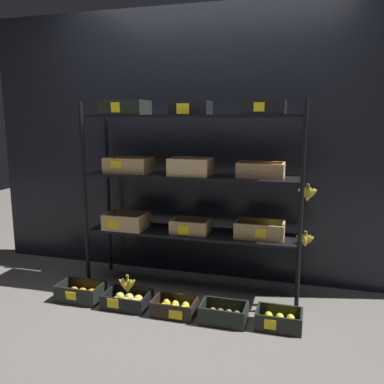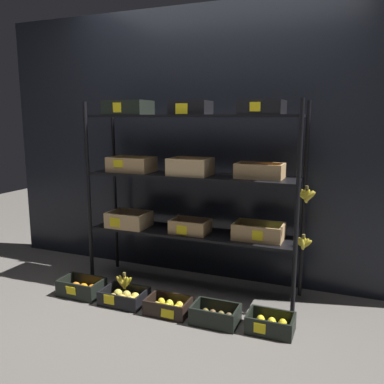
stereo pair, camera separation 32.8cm
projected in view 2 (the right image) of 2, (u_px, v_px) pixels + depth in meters
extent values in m
plane|color=#605B56|center=(192.00, 288.00, 3.43)|extent=(10.00, 10.00, 0.00)
cube|color=black|center=(209.00, 145.00, 3.58)|extent=(4.12, 0.12, 2.36)
cylinder|color=black|center=(89.00, 195.00, 3.43)|extent=(0.03, 0.03, 1.55)
cylinder|color=black|center=(297.00, 213.00, 2.79)|extent=(0.03, 0.03, 1.55)
cylinder|color=black|center=(115.00, 188.00, 3.79)|extent=(0.03, 0.03, 1.55)
cylinder|color=black|center=(304.00, 202.00, 3.16)|extent=(0.03, 0.03, 1.55)
cube|color=black|center=(192.00, 233.00, 3.34)|extent=(1.69, 0.37, 0.02)
cube|color=black|center=(192.00, 176.00, 3.26)|extent=(1.69, 0.37, 0.02)
cube|color=black|center=(192.00, 116.00, 3.17)|extent=(1.69, 0.37, 0.02)
cube|color=tan|center=(129.00, 226.00, 3.49)|extent=(0.34, 0.25, 0.01)
cube|color=tan|center=(122.00, 222.00, 3.38)|extent=(0.34, 0.02, 0.12)
cube|color=tan|center=(136.00, 216.00, 3.59)|extent=(0.34, 0.02, 0.12)
cube|color=tan|center=(113.00, 217.00, 3.54)|extent=(0.02, 0.22, 0.12)
cube|color=tan|center=(146.00, 220.00, 3.42)|extent=(0.02, 0.22, 0.12)
ellipsoid|color=brown|center=(117.00, 221.00, 3.49)|extent=(0.05, 0.05, 0.07)
ellipsoid|color=brown|center=(123.00, 222.00, 3.46)|extent=(0.05, 0.05, 0.07)
ellipsoid|color=brown|center=(130.00, 223.00, 3.44)|extent=(0.05, 0.05, 0.07)
ellipsoid|color=brown|center=(136.00, 223.00, 3.42)|extent=(0.05, 0.05, 0.07)
ellipsoid|color=brown|center=(122.00, 219.00, 3.56)|extent=(0.05, 0.05, 0.07)
ellipsoid|color=brown|center=(128.00, 220.00, 3.54)|extent=(0.05, 0.05, 0.07)
ellipsoid|color=brown|center=(135.00, 221.00, 3.51)|extent=(0.05, 0.05, 0.07)
ellipsoid|color=brown|center=(142.00, 221.00, 3.49)|extent=(0.05, 0.05, 0.07)
cube|color=yellow|center=(115.00, 222.00, 3.39)|extent=(0.09, 0.00, 0.08)
cube|color=tan|center=(191.00, 232.00, 3.31)|extent=(0.31, 0.21, 0.01)
cube|color=tan|center=(186.00, 228.00, 3.21)|extent=(0.31, 0.02, 0.10)
cube|color=tan|center=(195.00, 223.00, 3.39)|extent=(0.31, 0.02, 0.10)
cube|color=tan|center=(174.00, 224.00, 3.35)|extent=(0.02, 0.18, 0.10)
cube|color=tan|center=(207.00, 227.00, 3.24)|extent=(0.02, 0.18, 0.10)
sphere|color=#55205C|center=(179.00, 228.00, 3.30)|extent=(0.05, 0.05, 0.05)
sphere|color=#662347|center=(185.00, 229.00, 3.28)|extent=(0.05, 0.05, 0.05)
sphere|color=#572F51|center=(192.00, 230.00, 3.26)|extent=(0.05, 0.05, 0.05)
sphere|color=#692B5D|center=(199.00, 230.00, 3.24)|extent=(0.05, 0.05, 0.05)
sphere|color=#5D1A55|center=(183.00, 226.00, 3.36)|extent=(0.05, 0.05, 0.05)
sphere|color=#571A48|center=(189.00, 227.00, 3.34)|extent=(0.05, 0.05, 0.05)
sphere|color=#631A5E|center=(195.00, 228.00, 3.32)|extent=(0.05, 0.05, 0.05)
sphere|color=#62284F|center=(202.00, 228.00, 3.30)|extent=(0.05, 0.05, 0.05)
cube|color=yellow|center=(182.00, 230.00, 3.21)|extent=(0.09, 0.01, 0.07)
cube|color=tan|center=(259.00, 238.00, 3.14)|extent=(0.38, 0.24, 0.01)
cube|color=tan|center=(255.00, 234.00, 3.03)|extent=(0.38, 0.02, 0.11)
cube|color=tan|center=(262.00, 227.00, 3.23)|extent=(0.38, 0.02, 0.11)
cube|color=tan|center=(236.00, 228.00, 3.20)|extent=(0.02, 0.21, 0.11)
cube|color=tan|center=(282.00, 233.00, 3.06)|extent=(0.02, 0.21, 0.11)
sphere|color=#83B847|center=(245.00, 233.00, 3.14)|extent=(0.07, 0.07, 0.07)
sphere|color=#8CC035|center=(258.00, 234.00, 3.11)|extent=(0.07, 0.07, 0.07)
sphere|color=#92C342|center=(270.00, 235.00, 3.07)|extent=(0.07, 0.07, 0.07)
sphere|color=#91C734|center=(248.00, 230.00, 3.20)|extent=(0.07, 0.07, 0.07)
sphere|color=#96B841|center=(260.00, 232.00, 3.17)|extent=(0.07, 0.07, 0.07)
sphere|color=#96C33D|center=(272.00, 233.00, 3.13)|extent=(0.07, 0.07, 0.07)
cube|color=yellow|center=(257.00, 236.00, 3.01)|extent=(0.08, 0.01, 0.07)
cube|color=tan|center=(132.00, 171.00, 3.44)|extent=(0.37, 0.24, 0.01)
cube|color=tan|center=(125.00, 165.00, 3.33)|extent=(0.37, 0.02, 0.11)
cube|color=tan|center=(138.00, 162.00, 3.53)|extent=(0.37, 0.02, 0.11)
cube|color=tan|center=(114.00, 163.00, 3.50)|extent=(0.02, 0.21, 0.11)
cube|color=tan|center=(150.00, 164.00, 3.36)|extent=(0.02, 0.21, 0.11)
ellipsoid|color=yellow|center=(118.00, 166.00, 3.44)|extent=(0.06, 0.06, 0.08)
ellipsoid|color=yellow|center=(126.00, 166.00, 3.41)|extent=(0.06, 0.06, 0.08)
ellipsoid|color=yellow|center=(133.00, 166.00, 3.38)|extent=(0.06, 0.06, 0.08)
ellipsoid|color=yellow|center=(140.00, 167.00, 3.36)|extent=(0.06, 0.06, 0.08)
ellipsoid|color=yellow|center=(123.00, 165.00, 3.51)|extent=(0.06, 0.06, 0.08)
ellipsoid|color=yellow|center=(131.00, 165.00, 3.48)|extent=(0.06, 0.06, 0.08)
ellipsoid|color=yellow|center=(138.00, 165.00, 3.46)|extent=(0.06, 0.06, 0.08)
ellipsoid|color=yellow|center=(145.00, 166.00, 3.43)|extent=(0.06, 0.06, 0.08)
cube|color=yellow|center=(118.00, 164.00, 3.34)|extent=(0.09, 0.01, 0.06)
cube|color=tan|center=(191.00, 174.00, 3.22)|extent=(0.32, 0.25, 0.01)
cube|color=tan|center=(185.00, 167.00, 3.10)|extent=(0.32, 0.02, 0.13)
cube|color=tan|center=(196.00, 164.00, 3.32)|extent=(0.32, 0.02, 0.13)
cube|color=tan|center=(173.00, 165.00, 3.27)|extent=(0.02, 0.22, 0.13)
cube|color=tan|center=(209.00, 167.00, 3.15)|extent=(0.02, 0.22, 0.13)
sphere|color=orange|center=(179.00, 170.00, 3.21)|extent=(0.06, 0.06, 0.06)
sphere|color=orange|center=(189.00, 170.00, 3.19)|extent=(0.06, 0.06, 0.06)
sphere|color=orange|center=(197.00, 171.00, 3.15)|extent=(0.06, 0.06, 0.06)
sphere|color=orange|center=(183.00, 169.00, 3.28)|extent=(0.06, 0.06, 0.06)
sphere|color=orange|center=(192.00, 169.00, 3.26)|extent=(0.06, 0.06, 0.06)
sphere|color=orange|center=(202.00, 170.00, 3.23)|extent=(0.06, 0.06, 0.06)
cube|color=tan|center=(260.00, 177.00, 3.07)|extent=(0.36, 0.22, 0.01)
cube|color=tan|center=(257.00, 171.00, 2.97)|extent=(0.36, 0.02, 0.10)
cube|color=tan|center=(263.00, 168.00, 3.15)|extent=(0.36, 0.02, 0.10)
cube|color=tan|center=(238.00, 169.00, 3.12)|extent=(0.02, 0.18, 0.10)
cube|color=tan|center=(282.00, 171.00, 3.00)|extent=(0.02, 0.18, 0.10)
sphere|color=orange|center=(248.00, 171.00, 3.07)|extent=(0.07, 0.07, 0.07)
sphere|color=orange|center=(260.00, 172.00, 3.04)|extent=(0.07, 0.07, 0.07)
sphere|color=orange|center=(269.00, 173.00, 3.01)|extent=(0.07, 0.07, 0.07)
sphere|color=orange|center=(250.00, 171.00, 3.12)|extent=(0.07, 0.07, 0.07)
sphere|color=orange|center=(261.00, 171.00, 3.09)|extent=(0.07, 0.07, 0.07)
sphere|color=orange|center=(271.00, 172.00, 3.06)|extent=(0.07, 0.07, 0.07)
cube|color=black|center=(128.00, 114.00, 3.33)|extent=(0.36, 0.26, 0.01)
cube|color=black|center=(120.00, 107.00, 3.21)|extent=(0.36, 0.02, 0.10)
cube|color=black|center=(136.00, 107.00, 3.43)|extent=(0.36, 0.02, 0.10)
cube|color=black|center=(110.00, 107.00, 3.38)|extent=(0.02, 0.23, 0.10)
cube|color=black|center=(146.00, 107.00, 3.26)|extent=(0.02, 0.23, 0.10)
sphere|color=red|center=(116.00, 109.00, 3.31)|extent=(0.07, 0.07, 0.07)
sphere|color=red|center=(126.00, 109.00, 3.29)|extent=(0.07, 0.07, 0.07)
sphere|color=red|center=(134.00, 109.00, 3.25)|extent=(0.07, 0.07, 0.07)
sphere|color=red|center=(121.00, 109.00, 3.39)|extent=(0.07, 0.07, 0.07)
sphere|color=red|center=(131.00, 109.00, 3.36)|extent=(0.07, 0.07, 0.07)
sphere|color=red|center=(139.00, 109.00, 3.32)|extent=(0.07, 0.07, 0.07)
cube|color=yellow|center=(117.00, 107.00, 3.21)|extent=(0.07, 0.01, 0.08)
cube|color=black|center=(191.00, 114.00, 3.17)|extent=(0.30, 0.21, 0.01)
cube|color=black|center=(186.00, 107.00, 3.07)|extent=(0.30, 0.02, 0.09)
cube|color=black|center=(195.00, 107.00, 3.25)|extent=(0.30, 0.02, 0.09)
cube|color=black|center=(174.00, 107.00, 3.21)|extent=(0.02, 0.18, 0.09)
cube|color=black|center=(208.00, 107.00, 3.10)|extent=(0.02, 0.18, 0.09)
sphere|color=gold|center=(183.00, 108.00, 3.15)|extent=(0.07, 0.07, 0.07)
sphere|color=gold|center=(196.00, 108.00, 3.12)|extent=(0.07, 0.07, 0.07)
sphere|color=#D1B557|center=(186.00, 109.00, 3.20)|extent=(0.07, 0.07, 0.07)
sphere|color=gold|center=(198.00, 108.00, 3.16)|extent=(0.07, 0.07, 0.07)
cube|color=yellow|center=(181.00, 109.00, 3.07)|extent=(0.10, 0.01, 0.08)
cube|color=black|center=(262.00, 114.00, 2.92)|extent=(0.31, 0.26, 0.01)
cube|color=black|center=(258.00, 106.00, 2.80)|extent=(0.31, 0.02, 0.09)
cube|color=black|center=(266.00, 107.00, 3.02)|extent=(0.31, 0.02, 0.09)
cube|color=black|center=(242.00, 107.00, 2.97)|extent=(0.02, 0.23, 0.09)
cube|color=black|center=(283.00, 106.00, 2.86)|extent=(0.02, 0.23, 0.09)
ellipsoid|color=#AAC261|center=(254.00, 106.00, 2.90)|extent=(0.07, 0.07, 0.09)
ellipsoid|color=#AEB852|center=(269.00, 106.00, 2.86)|extent=(0.07, 0.07, 0.09)
ellipsoid|color=#AFBA5C|center=(256.00, 106.00, 2.97)|extent=(0.07, 0.07, 0.09)
ellipsoid|color=#B1B95F|center=(271.00, 106.00, 2.93)|extent=(0.07, 0.07, 0.09)
cube|color=yellow|center=(255.00, 107.00, 2.80)|extent=(0.08, 0.01, 0.06)
cylinder|color=brown|center=(304.00, 236.00, 2.91)|extent=(0.02, 0.02, 0.02)
ellipsoid|color=yellow|center=(300.00, 243.00, 2.94)|extent=(0.10, 0.03, 0.08)
ellipsoid|color=yellow|center=(301.00, 243.00, 2.94)|extent=(0.07, 0.03, 0.10)
ellipsoid|color=yellow|center=(302.00, 244.00, 2.92)|extent=(0.05, 0.03, 0.10)
ellipsoid|color=yellow|center=(304.00, 244.00, 2.92)|extent=(0.05, 0.03, 0.10)
ellipsoid|color=yellow|center=(305.00, 244.00, 2.92)|extent=(0.07, 0.03, 0.10)
ellipsoid|color=yellow|center=(307.00, 244.00, 2.92)|extent=(0.09, 0.03, 0.08)
cylinder|color=brown|center=(307.00, 187.00, 2.90)|extent=(0.02, 0.02, 0.02)
ellipsoid|color=yellow|center=(302.00, 196.00, 2.93)|extent=(0.10, 0.03, 0.09)
ellipsoid|color=yellow|center=(304.00, 196.00, 2.92)|extent=(0.07, 0.03, 0.11)
ellipsoid|color=yellow|center=(306.00, 196.00, 2.92)|extent=(0.05, 0.03, 0.11)
ellipsoid|color=yellow|center=(307.00, 196.00, 2.91)|extent=(0.05, 0.03, 0.11)
ellipsoid|color=yellow|center=(309.00, 196.00, 2.90)|extent=(0.08, 0.03, 0.10)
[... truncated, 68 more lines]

